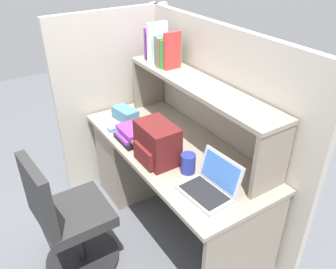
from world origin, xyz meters
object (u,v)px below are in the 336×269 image
at_px(backpack, 157,143).
at_px(computer_mouse, 115,128).
at_px(snack_canister, 188,163).
at_px(laptop, 211,185).
at_px(office_chair, 68,224).
at_px(tissue_box, 125,114).
at_px(paper_cup, 160,133).

distance_m(backpack, computer_mouse, 0.54).
distance_m(backpack, snack_canister, 0.25).
distance_m(laptop, backpack, 0.47).
relative_size(backpack, office_chair, 0.32).
bearing_deg(laptop, backpack, -168.09).
bearing_deg(laptop, computer_mouse, -170.47).
height_order(backpack, office_chair, backpack).
bearing_deg(computer_mouse, office_chair, -49.65).
bearing_deg(tissue_box, paper_cup, 0.27).
distance_m(laptop, snack_canister, 0.24).
distance_m(paper_cup, snack_canister, 0.44).
xyz_separation_m(laptop, backpack, (-0.46, -0.10, 0.08)).
height_order(computer_mouse, tissue_box, tissue_box).
distance_m(laptop, paper_cup, 0.68).
bearing_deg(tissue_box, backpack, -17.28).
bearing_deg(office_chair, paper_cup, -86.26).
relative_size(backpack, computer_mouse, 2.88).
bearing_deg(office_chair, laptop, -132.10).
relative_size(laptop, office_chair, 0.35).
bearing_deg(tissue_box, laptop, -9.09).
distance_m(tissue_box, office_chair, 0.97).
relative_size(backpack, tissue_box, 1.36).
bearing_deg(backpack, computer_mouse, -172.57).
distance_m(laptop, office_chair, 1.00).
bearing_deg(snack_canister, computer_mouse, -167.29).
relative_size(backpack, snack_canister, 2.30).
xyz_separation_m(laptop, computer_mouse, (-0.98, -0.16, -0.03)).
distance_m(backpack, tissue_box, 0.64).
relative_size(laptop, computer_mouse, 3.15).
bearing_deg(computer_mouse, laptop, 13.03).
bearing_deg(snack_canister, laptop, -0.80).
bearing_deg(computer_mouse, backpack, 10.93).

